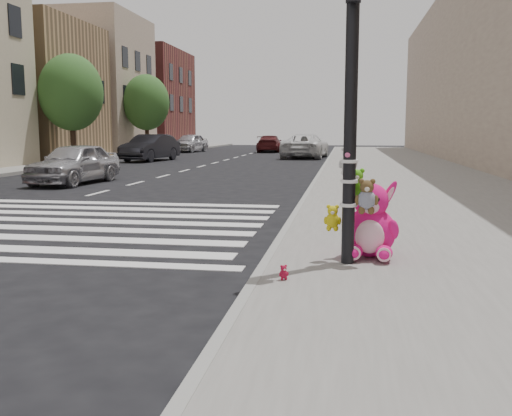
% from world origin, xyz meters
% --- Properties ---
extents(ground, '(120.00, 120.00, 0.00)m').
position_xyz_m(ground, '(0.00, 0.00, 0.00)').
color(ground, black).
rests_on(ground, ground).
extents(sidewalk_near, '(7.00, 80.00, 0.14)m').
position_xyz_m(sidewalk_near, '(5.00, 10.00, 0.07)').
color(sidewalk_near, slate).
rests_on(sidewalk_near, ground).
extents(sidewalk_far, '(6.00, 80.00, 0.14)m').
position_xyz_m(sidewalk_far, '(-13.50, 20.00, 0.07)').
color(sidewalk_far, slate).
rests_on(sidewalk_far, ground).
extents(curb_edge, '(0.12, 80.00, 0.15)m').
position_xyz_m(curb_edge, '(1.55, 10.00, 0.07)').
color(curb_edge, gray).
rests_on(curb_edge, ground).
extents(bld_far_c, '(6.00, 8.00, 8.00)m').
position_xyz_m(bld_far_c, '(-15.50, 26.00, 4.00)').
color(bld_far_c, '#A58158').
rests_on(bld_far_c, ground).
extents(bld_far_d, '(6.00, 8.00, 10.00)m').
position_xyz_m(bld_far_d, '(-15.50, 35.00, 5.00)').
color(bld_far_d, '#BAA68E').
rests_on(bld_far_d, ground).
extents(bld_far_e, '(6.00, 10.00, 9.00)m').
position_xyz_m(bld_far_e, '(-15.50, 46.00, 4.50)').
color(bld_far_e, brown).
rests_on(bld_far_e, ground).
extents(signal_pole, '(0.69, 0.50, 4.00)m').
position_xyz_m(signal_pole, '(2.63, 1.81, 1.76)').
color(signal_pole, black).
rests_on(signal_pole, sidewalk_near).
extents(tree_far_b, '(3.20, 3.20, 5.44)m').
position_xyz_m(tree_far_b, '(-11.20, 22.00, 3.65)').
color(tree_far_b, '#382619').
rests_on(tree_far_b, sidewalk_far).
extents(tree_far_c, '(3.20, 3.20, 5.44)m').
position_xyz_m(tree_far_c, '(-11.20, 33.00, 3.65)').
color(tree_far_c, '#382619').
rests_on(tree_far_c, sidewalk_far).
extents(pink_bunny, '(0.75, 0.80, 1.05)m').
position_xyz_m(pink_bunny, '(2.89, 2.17, 0.57)').
color(pink_bunny, '#F1147A').
rests_on(pink_bunny, sidewalk_near).
extents(red_teddy, '(0.15, 0.13, 0.18)m').
position_xyz_m(red_teddy, '(1.88, 0.84, 0.23)').
color(red_teddy, '#A7102F').
rests_on(red_teddy, sidewalk_near).
extents(car_silver_far, '(1.97, 4.18, 1.38)m').
position_xyz_m(car_silver_far, '(-6.50, 12.63, 0.69)').
color(car_silver_far, '#AFAFB4').
rests_on(car_silver_far, ground).
extents(car_dark_far, '(2.35, 4.85, 1.53)m').
position_xyz_m(car_dark_far, '(-8.59, 26.16, 0.77)').
color(car_dark_far, black).
rests_on(car_dark_far, ground).
extents(car_white_near, '(2.91, 5.61, 1.51)m').
position_xyz_m(car_white_near, '(0.00, 31.05, 0.76)').
color(car_white_near, silver).
rests_on(car_white_near, ground).
extents(car_maroon_near, '(2.05, 4.63, 1.32)m').
position_xyz_m(car_maroon_near, '(-3.50, 40.16, 0.66)').
color(car_maroon_near, '#511719').
rests_on(car_maroon_near, ground).
extents(car_silver_deep, '(2.37, 4.57, 1.49)m').
position_xyz_m(car_silver_deep, '(-9.80, 39.02, 0.74)').
color(car_silver_deep, silver).
rests_on(car_silver_deep, ground).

